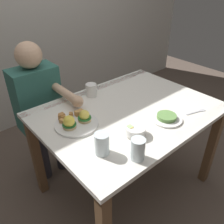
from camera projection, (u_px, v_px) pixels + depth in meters
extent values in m
plane|color=brown|center=(125.00, 183.00, 1.98)|extent=(6.00, 6.00, 0.00)
cube|color=white|center=(128.00, 111.00, 1.60)|extent=(1.20, 0.90, 0.03)
cube|color=#B23838|center=(177.00, 137.00, 1.33)|extent=(1.20, 0.06, 0.00)
cube|color=#B23838|center=(93.00, 90.00, 1.85)|extent=(1.20, 0.06, 0.00)
cube|color=brown|center=(212.00, 147.00, 1.84)|extent=(0.06, 0.06, 0.71)
cube|color=brown|center=(37.00, 157.00, 1.74)|extent=(0.06, 0.06, 0.71)
cube|color=brown|center=(138.00, 108.00, 2.35)|extent=(0.06, 0.06, 0.71)
cylinder|color=white|center=(77.00, 124.00, 1.43)|extent=(0.27, 0.27, 0.01)
cylinder|color=tan|center=(70.00, 126.00, 1.38)|extent=(0.08, 0.08, 0.02)
cylinder|color=#286B2D|center=(69.00, 124.00, 1.38)|extent=(0.08, 0.08, 0.01)
sphere|color=yellow|center=(69.00, 121.00, 1.37)|extent=(0.07, 0.07, 0.07)
cylinder|color=tan|center=(85.00, 119.00, 1.45)|extent=(0.08, 0.08, 0.02)
cylinder|color=#286B2D|center=(85.00, 118.00, 1.44)|extent=(0.08, 0.08, 0.01)
sphere|color=#F7DB56|center=(84.00, 115.00, 1.43)|extent=(0.06, 0.06, 0.06)
cube|color=tan|center=(62.00, 121.00, 1.42)|extent=(0.03, 0.03, 0.02)
cube|color=#B77A42|center=(60.00, 117.00, 1.45)|extent=(0.03, 0.03, 0.04)
cube|color=tan|center=(77.00, 113.00, 1.49)|extent=(0.03, 0.03, 0.03)
cube|color=tan|center=(81.00, 112.00, 1.51)|extent=(0.03, 0.03, 0.03)
cube|color=#B77A42|center=(71.00, 114.00, 1.49)|extent=(0.03, 0.03, 0.02)
cube|color=tan|center=(63.00, 117.00, 1.45)|extent=(0.04, 0.04, 0.03)
cube|color=#B77A42|center=(62.00, 116.00, 1.46)|extent=(0.03, 0.03, 0.04)
cube|color=tan|center=(79.00, 114.00, 1.48)|extent=(0.04, 0.04, 0.04)
cylinder|color=white|center=(135.00, 134.00, 1.35)|extent=(0.10, 0.10, 0.01)
cylinder|color=white|center=(135.00, 130.00, 1.33)|extent=(0.12, 0.12, 0.04)
cube|color=#F4DB66|center=(131.00, 128.00, 1.32)|extent=(0.03, 0.03, 0.02)
cube|color=#F4DB66|center=(138.00, 129.00, 1.32)|extent=(0.02, 0.02, 0.02)
cube|color=#EA6B70|center=(136.00, 130.00, 1.32)|extent=(0.04, 0.04, 0.03)
cube|color=#F4DB66|center=(135.00, 131.00, 1.33)|extent=(0.03, 0.03, 0.02)
cube|color=#B7E093|center=(130.00, 128.00, 1.33)|extent=(0.03, 0.03, 0.03)
cube|color=#F4A85B|center=(134.00, 129.00, 1.34)|extent=(0.03, 0.03, 0.02)
cube|color=#EA6B70|center=(135.00, 130.00, 1.33)|extent=(0.04, 0.04, 0.03)
cube|color=#F4A85B|center=(132.00, 129.00, 1.36)|extent=(0.03, 0.03, 0.02)
cylinder|color=white|center=(91.00, 90.00, 1.74)|extent=(0.08, 0.08, 0.09)
cylinder|color=black|center=(91.00, 85.00, 1.71)|extent=(0.07, 0.07, 0.01)
torus|color=white|center=(96.00, 88.00, 1.76)|extent=(0.06, 0.02, 0.06)
cube|color=silver|center=(193.00, 113.00, 1.55)|extent=(0.12, 0.05, 0.00)
cube|color=silver|center=(202.00, 110.00, 1.58)|extent=(0.04, 0.03, 0.00)
cylinder|color=silver|center=(102.00, 144.00, 1.19)|extent=(0.08, 0.08, 0.12)
cylinder|color=silver|center=(102.00, 146.00, 1.20)|extent=(0.07, 0.07, 0.09)
cylinder|color=silver|center=(138.00, 149.00, 1.15)|extent=(0.07, 0.07, 0.12)
cylinder|color=silver|center=(137.00, 153.00, 1.17)|extent=(0.07, 0.07, 0.07)
cylinder|color=white|center=(166.00, 119.00, 1.48)|extent=(0.20, 0.20, 0.01)
cylinder|color=#66934C|center=(167.00, 116.00, 1.47)|extent=(0.12, 0.12, 0.02)
cylinder|color=#33333D|center=(42.00, 156.00, 1.94)|extent=(0.11, 0.11, 0.45)
cylinder|color=#33333D|center=(61.00, 147.00, 2.04)|extent=(0.11, 0.11, 0.45)
cube|color=#2D665B|center=(37.00, 98.00, 1.81)|extent=(0.34, 0.20, 0.50)
sphere|color=#DBAD89|center=(28.00, 55.00, 1.62)|extent=(0.19, 0.19, 0.19)
cylinder|color=#DBAD89|center=(66.00, 94.00, 1.66)|extent=(0.06, 0.30, 0.06)
sphere|color=#DBAD89|center=(78.00, 101.00, 1.56)|extent=(0.08, 0.08, 0.08)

